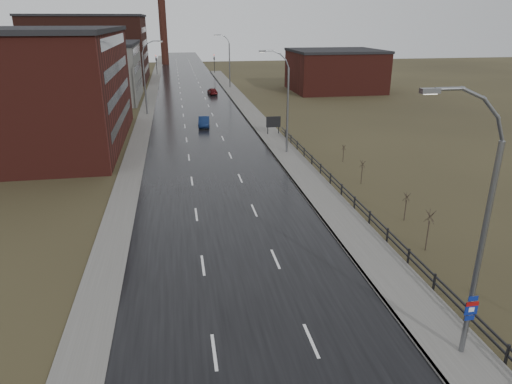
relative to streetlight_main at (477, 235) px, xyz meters
name	(u,v)px	position (x,y,z in m)	size (l,w,h in m)	color
road	(198,115)	(-8.47, 58.00, -6.03)	(14.00, 300.00, 0.06)	black
sidewalk_right	(287,155)	(0.13, 33.00, -5.97)	(3.20, 180.00, 0.18)	#595651
curb_right	(274,156)	(-1.39, 33.00, -5.97)	(0.16, 180.00, 0.18)	slate
sidewalk_left	(145,117)	(-16.67, 58.00, -6.00)	(2.40, 260.00, 0.12)	#595651
warehouse_near	(22,89)	(-29.46, 43.00, 0.70)	(22.44, 28.56, 13.50)	#471914
warehouse_mid	(94,72)	(-26.46, 76.00, -0.80)	(16.32, 20.40, 10.50)	slate
warehouse_far	(90,48)	(-31.47, 106.00, 1.70)	(26.52, 24.48, 15.50)	#331611
building_right	(335,70)	(21.83, 80.00, -1.80)	(18.36, 16.32, 8.50)	#471914
smokestack	(162,16)	(-14.47, 148.00, 9.44)	(2.70, 2.70, 30.70)	#331611
streetlight_main	(477,235)	(0.00, 0.00, 0.00)	(3.91, 0.29, 12.11)	slate
streetlight_right_mid	(285,102)	(0.03, 34.00, -0.22)	(3.36, 0.28, 11.35)	slate
streetlight_left	(146,77)	(-16.17, 60.00, -0.22)	(3.36, 0.28, 11.35)	slate
streetlight_right_far	(228,61)	(0.03, 88.00, -0.22)	(3.36, 0.28, 11.35)	slate
guardrail	(358,204)	(1.83, 16.32, -5.35)	(0.10, 53.05, 1.10)	black
shrub_c	(428,229)	(3.89, 9.55, -4.54)	(0.67, 0.71, 2.87)	#382D23
shrub_d	(406,206)	(4.77, 14.27, -4.87)	(0.53, 0.56, 2.24)	#382D23
shrub_e	(362,172)	(4.73, 22.69, -4.87)	(0.53, 0.56, 2.25)	#382D23
shrub_f	(343,153)	(5.49, 29.64, -5.06)	(0.45, 0.47, 1.88)	#382D23
billboard	(273,123)	(0.63, 42.84, -4.38)	(1.92, 0.17, 2.49)	black
traffic_light_left	(156,57)	(-16.47, 118.00, -1.46)	(0.58, 2.73, 5.30)	black
traffic_light_right	(214,57)	(-0.47, 118.00, -1.46)	(0.58, 2.73, 5.30)	black
car_near	(204,122)	(-8.04, 49.36, -5.36)	(1.49, 4.27, 1.41)	#0D1C42
car_far	(212,91)	(-4.37, 78.85, -5.37)	(1.63, 4.05, 1.38)	#490C0E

